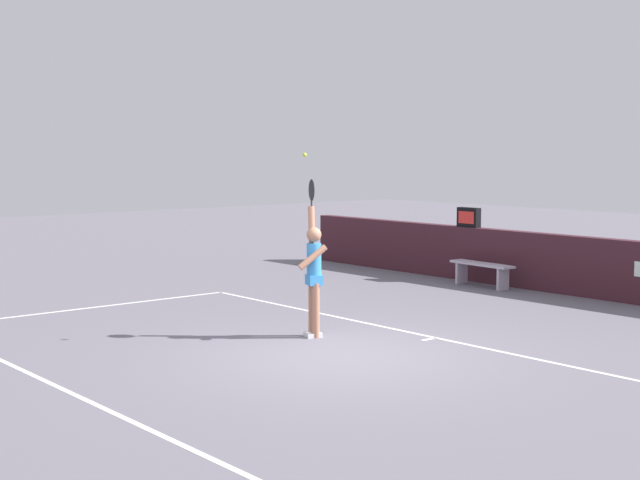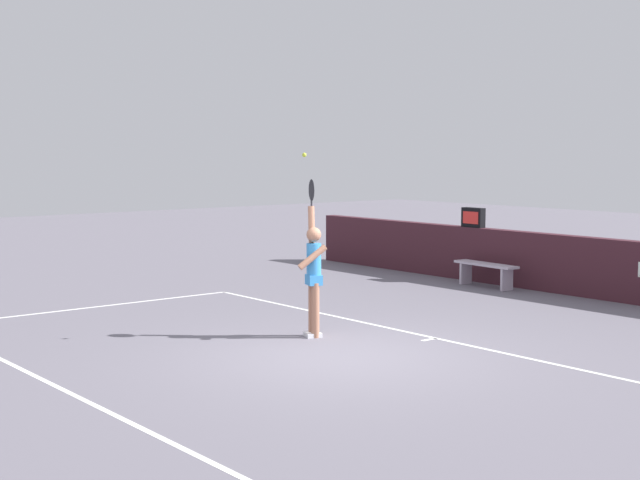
% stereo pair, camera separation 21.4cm
% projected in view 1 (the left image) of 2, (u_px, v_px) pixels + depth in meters
% --- Properties ---
extents(ground_plane, '(60.00, 60.00, 0.00)m').
position_uv_depth(ground_plane, '(344.00, 356.00, 12.99)').
color(ground_plane, slate).
extents(court_lines, '(12.11, 5.86, 0.00)m').
position_uv_depth(court_lines, '(292.00, 365.00, 12.38)').
color(court_lines, white).
rests_on(court_lines, ground).
extents(back_wall, '(17.90, 0.29, 1.20)m').
position_uv_depth(back_wall, '(624.00, 271.00, 17.54)').
color(back_wall, '#3D1C24').
rests_on(back_wall, ground).
extents(speed_display, '(0.57, 0.18, 0.44)m').
position_uv_depth(speed_display, '(469.00, 217.00, 20.45)').
color(speed_display, black).
rests_on(speed_display, back_wall).
extents(tennis_player, '(0.46, 0.48, 2.47)m').
position_uv_depth(tennis_player, '(314.00, 272.00, 14.21)').
color(tennis_player, '#A97157').
rests_on(tennis_player, ground).
extents(tennis_ball, '(0.07, 0.07, 0.07)m').
position_uv_depth(tennis_ball, '(305.00, 155.00, 13.90)').
color(tennis_ball, '#CFE637').
extents(courtside_bench_near, '(1.63, 0.48, 0.52)m').
position_uv_depth(courtside_bench_near, '(482.00, 269.00, 19.52)').
color(courtside_bench_near, '#BBAEBF').
rests_on(courtside_bench_near, ground).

